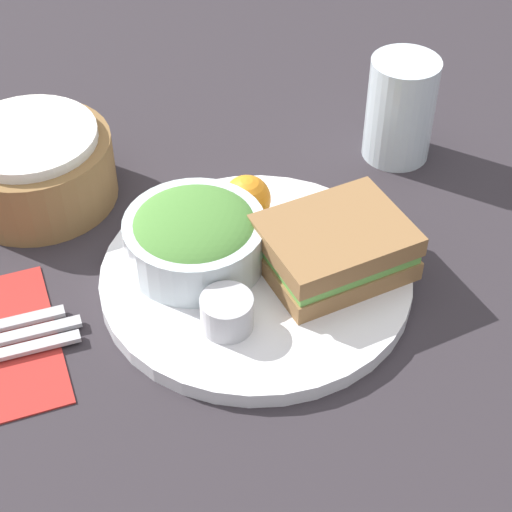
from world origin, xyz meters
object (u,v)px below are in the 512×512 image
sandwich (335,247)px  dressing_cup (227,313)px  bread_basket (34,166)px  salad_bowl (195,236)px  plate (256,277)px  drink_glass (400,109)px

sandwich → dressing_cup: bearing=-162.9°
bread_basket → salad_bowl: bearing=-53.7°
plate → sandwich: sandwich is taller
drink_glass → dressing_cup: bearing=-143.4°
sandwich → bread_basket: size_ratio=0.86×
plate → drink_glass: drink_glass is taller
plate → dressing_cup: (-0.05, -0.06, 0.03)m
plate → bread_basket: bread_basket is taller
plate → drink_glass: size_ratio=2.50×
drink_glass → bread_basket: drink_glass is taller
salad_bowl → dressing_cup: size_ratio=2.84×
drink_glass → bread_basket: bearing=171.1°
dressing_cup → drink_glass: size_ratio=0.40×
plate → salad_bowl: size_ratio=2.20×
bread_basket → sandwich: bearing=-42.8°
sandwich → drink_glass: 0.23m
dressing_cup → drink_glass: drink_glass is taller
sandwich → bread_basket: bearing=137.2°
salad_bowl → bread_basket: bearing=126.3°
sandwich → dressing_cup: size_ratio=3.01×
sandwich → bread_basket: 0.34m
sandwich → plate: bearing=164.4°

